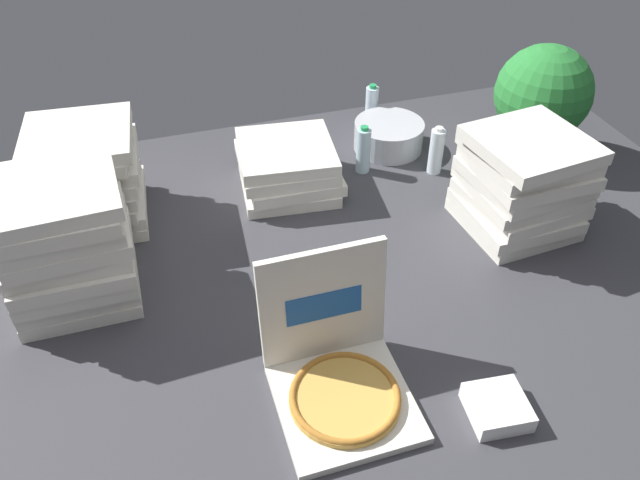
{
  "coord_description": "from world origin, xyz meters",
  "views": [
    {
      "loc": [
        -0.54,
        -1.47,
        1.51
      ],
      "look_at": [
        -0.04,
        0.1,
        0.14
      ],
      "focal_mm": 35.27,
      "sensor_mm": 36.0,
      "label": 1
    }
  ],
  "objects_px": {
    "pizza_stack_left_far": "(86,178)",
    "potted_plant": "(542,96)",
    "water_bottle_1": "(372,107)",
    "ice_bucket": "(389,136)",
    "water_bottle_0": "(436,151)",
    "pizza_stack_left_mid": "(288,167)",
    "pizza_stack_center_near": "(68,242)",
    "napkin_pile": "(497,407)",
    "open_pizza_box": "(338,371)",
    "water_bottle_2": "(363,150)",
    "pizza_stack_right_near": "(522,182)"
  },
  "relations": [
    {
      "from": "pizza_stack_left_far",
      "to": "potted_plant",
      "type": "xyz_separation_m",
      "value": [
        1.88,
        -0.07,
        0.08
      ]
    },
    {
      "from": "water_bottle_1",
      "to": "potted_plant",
      "type": "height_order",
      "value": "potted_plant"
    },
    {
      "from": "ice_bucket",
      "to": "water_bottle_0",
      "type": "xyz_separation_m",
      "value": [
        0.11,
        -0.24,
        0.04
      ]
    },
    {
      "from": "pizza_stack_left_mid",
      "to": "pizza_stack_center_near",
      "type": "xyz_separation_m",
      "value": [
        -0.83,
        -0.39,
        0.12
      ]
    },
    {
      "from": "ice_bucket",
      "to": "water_bottle_0",
      "type": "height_order",
      "value": "water_bottle_0"
    },
    {
      "from": "pizza_stack_left_far",
      "to": "water_bottle_0",
      "type": "bearing_deg",
      "value": -3.58
    },
    {
      "from": "napkin_pile",
      "to": "water_bottle_1",
      "type": "bearing_deg",
      "value": 81.35
    },
    {
      "from": "open_pizza_box",
      "to": "pizza_stack_left_mid",
      "type": "height_order",
      "value": "open_pizza_box"
    },
    {
      "from": "pizza_stack_left_far",
      "to": "napkin_pile",
      "type": "bearing_deg",
      "value": -50.7
    },
    {
      "from": "open_pizza_box",
      "to": "napkin_pile",
      "type": "xyz_separation_m",
      "value": [
        0.4,
        -0.21,
        -0.05
      ]
    },
    {
      "from": "water_bottle_1",
      "to": "napkin_pile",
      "type": "bearing_deg",
      "value": -98.65
    },
    {
      "from": "potted_plant",
      "to": "pizza_stack_left_mid",
      "type": "bearing_deg",
      "value": 177.16
    },
    {
      "from": "water_bottle_0",
      "to": "water_bottle_2",
      "type": "bearing_deg",
      "value": 161.23
    },
    {
      "from": "pizza_stack_right_near",
      "to": "water_bottle_2",
      "type": "relative_size",
      "value": 2.01
    },
    {
      "from": "water_bottle_2",
      "to": "napkin_pile",
      "type": "xyz_separation_m",
      "value": [
        -0.07,
        -1.27,
        -0.07
      ]
    },
    {
      "from": "pizza_stack_left_mid",
      "to": "open_pizza_box",
      "type": "bearing_deg",
      "value": -97.32
    },
    {
      "from": "open_pizza_box",
      "to": "ice_bucket",
      "type": "height_order",
      "value": "open_pizza_box"
    },
    {
      "from": "open_pizza_box",
      "to": "water_bottle_0",
      "type": "height_order",
      "value": "open_pizza_box"
    },
    {
      "from": "pizza_stack_left_mid",
      "to": "pizza_stack_left_far",
      "type": "bearing_deg",
      "value": 179.02
    },
    {
      "from": "potted_plant",
      "to": "water_bottle_0",
      "type": "bearing_deg",
      "value": -177.7
    },
    {
      "from": "pizza_stack_center_near",
      "to": "pizza_stack_left_far",
      "type": "distance_m",
      "value": 0.41
    },
    {
      "from": "pizza_stack_left_far",
      "to": "water_bottle_2",
      "type": "bearing_deg",
      "value": 0.59
    },
    {
      "from": "water_bottle_2",
      "to": "potted_plant",
      "type": "relative_size",
      "value": 0.44
    },
    {
      "from": "pizza_stack_left_far",
      "to": "open_pizza_box",
      "type": "bearing_deg",
      "value": -58.75
    },
    {
      "from": "pizza_stack_right_near",
      "to": "water_bottle_2",
      "type": "height_order",
      "value": "pizza_stack_right_near"
    },
    {
      "from": "water_bottle_0",
      "to": "pizza_stack_left_far",
      "type": "bearing_deg",
      "value": 176.42
    },
    {
      "from": "water_bottle_1",
      "to": "open_pizza_box",
      "type": "bearing_deg",
      "value": -114.55
    },
    {
      "from": "water_bottle_1",
      "to": "napkin_pile",
      "type": "height_order",
      "value": "water_bottle_1"
    },
    {
      "from": "pizza_stack_right_near",
      "to": "potted_plant",
      "type": "distance_m",
      "value": 0.57
    },
    {
      "from": "pizza_stack_right_near",
      "to": "napkin_pile",
      "type": "xyz_separation_m",
      "value": [
        -0.5,
        -0.75,
        -0.17
      ]
    },
    {
      "from": "water_bottle_1",
      "to": "potted_plant",
      "type": "xyz_separation_m",
      "value": [
        0.6,
        -0.43,
        0.17
      ]
    },
    {
      "from": "water_bottle_2",
      "to": "potted_plant",
      "type": "xyz_separation_m",
      "value": [
        0.77,
        -0.08,
        0.17
      ]
    },
    {
      "from": "pizza_stack_left_mid",
      "to": "water_bottle_2",
      "type": "distance_m",
      "value": 0.34
    },
    {
      "from": "pizza_stack_right_near",
      "to": "water_bottle_1",
      "type": "xyz_separation_m",
      "value": [
        -0.25,
        0.87,
        -0.09
      ]
    },
    {
      "from": "pizza_stack_left_mid",
      "to": "napkin_pile",
      "type": "distance_m",
      "value": 1.28
    },
    {
      "from": "open_pizza_box",
      "to": "potted_plant",
      "type": "height_order",
      "value": "potted_plant"
    },
    {
      "from": "water_bottle_1",
      "to": "potted_plant",
      "type": "bearing_deg",
      "value": -35.41
    },
    {
      "from": "pizza_stack_right_near",
      "to": "water_bottle_1",
      "type": "distance_m",
      "value": 0.91
    },
    {
      "from": "pizza_stack_center_near",
      "to": "water_bottle_2",
      "type": "distance_m",
      "value": 1.25
    },
    {
      "from": "open_pizza_box",
      "to": "water_bottle_0",
      "type": "distance_m",
      "value": 1.23
    },
    {
      "from": "water_bottle_0",
      "to": "pizza_stack_center_near",
      "type": "bearing_deg",
      "value": -167.75
    },
    {
      "from": "open_pizza_box",
      "to": "pizza_stack_left_far",
      "type": "xyz_separation_m",
      "value": [
        -0.64,
        1.05,
        0.11
      ]
    },
    {
      "from": "potted_plant",
      "to": "pizza_stack_right_near",
      "type": "bearing_deg",
      "value": -128.13
    },
    {
      "from": "ice_bucket",
      "to": "potted_plant",
      "type": "bearing_deg",
      "value": -20.44
    },
    {
      "from": "pizza_stack_left_mid",
      "to": "pizza_stack_left_far",
      "type": "height_order",
      "value": "pizza_stack_left_far"
    },
    {
      "from": "pizza_stack_left_mid",
      "to": "pizza_stack_center_near",
      "type": "bearing_deg",
      "value": -154.76
    },
    {
      "from": "water_bottle_0",
      "to": "pizza_stack_right_near",
      "type": "bearing_deg",
      "value": -72.82
    },
    {
      "from": "pizza_stack_center_near",
      "to": "water_bottle_1",
      "type": "relative_size",
      "value": 2.04
    },
    {
      "from": "pizza_stack_center_near",
      "to": "potted_plant",
      "type": "relative_size",
      "value": 0.89
    },
    {
      "from": "pizza_stack_center_near",
      "to": "napkin_pile",
      "type": "height_order",
      "value": "pizza_stack_center_near"
    }
  ]
}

